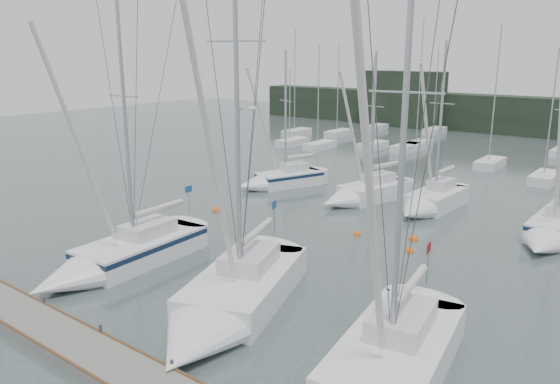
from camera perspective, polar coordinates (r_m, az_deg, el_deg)
The scene contains 16 objects.
ground at distance 23.42m, azimuth -6.90°, elevation -12.83°, with size 160.00×160.00×0.00m, color #445250.
dock at distance 20.55m, azimuth -17.14°, elevation -16.96°, with size 24.00×2.00×0.40m, color slate.
far_treeline at distance 78.54m, azimuth 26.72°, elevation 6.92°, with size 90.00×4.00×5.00m, color black.
far_building_left at distance 82.67m, azimuth 12.74°, elevation 9.44°, with size 12.00×3.00×8.00m, color black.
mast_forest at distance 61.09m, azimuth 23.79°, elevation 3.57°, with size 54.76×26.05×14.34m.
sailboat_near_left at distance 28.70m, azimuth -17.11°, elevation -6.79°, with size 3.53×10.46×14.56m.
sailboat_near_center at distance 22.68m, azimuth -5.95°, elevation -11.98°, with size 6.77×11.21×18.88m.
sailboat_mid_a at distance 44.21m, azimuth -0.45°, elevation 1.22°, with size 5.01×7.86×11.58m.
sailboat_mid_b at distance 40.24m, azimuth 8.36°, elevation -0.28°, with size 4.42×8.30×11.55m.
sailboat_mid_c at distance 38.87m, azimuth 15.26°, elevation -1.13°, with size 2.85×7.59×12.17m.
sailboat_mid_d at distance 35.26m, azimuth 26.58°, elevation -3.78°, with size 2.69×8.03×12.56m.
buoy_a at distance 33.32m, azimuth 8.08°, elevation -4.42°, with size 0.49×0.49×0.49m, color orange.
buoy_b at distance 31.09m, azimuth 13.40°, elevation -6.08°, with size 0.49×0.49×0.49m, color orange.
buoy_c at distance 38.08m, azimuth -6.62°, elevation -1.96°, with size 0.62×0.62×0.62m, color orange.
seagull at distance 20.39m, azimuth -2.92°, elevation 8.69°, with size 0.92×0.45×0.19m.
buoy_d at distance 33.06m, azimuth 13.75°, elevation -4.86°, with size 0.57×0.57×0.57m, color orange.
Camera 1 is at (14.77, -14.71, 10.68)m, focal length 35.00 mm.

